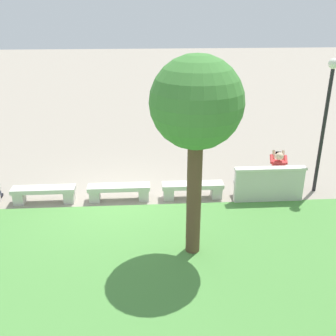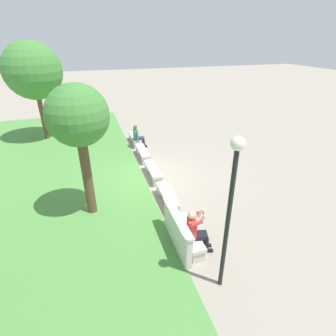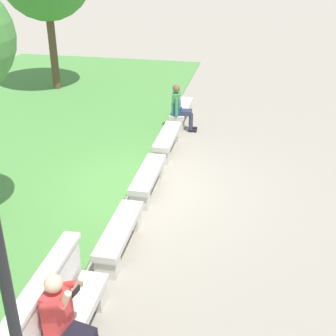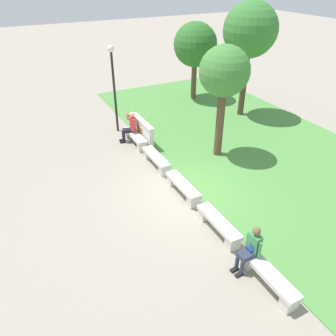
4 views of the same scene
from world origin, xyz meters
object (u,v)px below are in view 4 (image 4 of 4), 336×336
at_px(bench_far, 219,224).
at_px(bench_mid, 183,187).
at_px(bench_end, 269,277).
at_px(tree_far_back, 195,45).
at_px(person_photographer, 130,125).
at_px(lamp_post, 113,77).
at_px(tree_behind_wall, 224,74).
at_px(bench_main, 135,137).
at_px(person_distant, 251,248).
at_px(tree_right_background, 250,31).
at_px(bench_near, 156,159).
at_px(backpack, 252,247).

bearing_deg(bench_far, bench_mid, 180.00).
height_order(bench_end, tree_far_back, tree_far_back).
distance_m(person_photographer, lamp_post, 2.13).
bearing_deg(bench_end, bench_mid, 180.00).
bearing_deg(tree_behind_wall, bench_far, -34.21).
distance_m(bench_main, tree_far_back, 6.77).
bearing_deg(person_distant, tree_right_background, 143.21).
xyz_separation_m(bench_mid, tree_behind_wall, (-1.73, 2.56, 2.96)).
relative_size(bench_far, person_photographer, 1.29).
xyz_separation_m(bench_near, tree_behind_wall, (0.32, 2.56, 2.96)).
xyz_separation_m(bench_near, bench_mid, (2.04, 0.00, 0.00)).
distance_m(bench_end, backpack, 0.76).
distance_m(bench_mid, lamp_post, 6.06).
xyz_separation_m(bench_near, tree_far_back, (-5.71, 5.06, 2.62)).
bearing_deg(person_photographer, lamp_post, -172.72).
height_order(person_distant, tree_far_back, tree_far_back).
bearing_deg(bench_end, lamp_post, -178.64).
bearing_deg(bench_main, backpack, 0.20).
bearing_deg(lamp_post, tree_behind_wall, 35.47).
bearing_deg(lamp_post, bench_far, 1.72).
xyz_separation_m(person_distant, lamp_post, (-9.09, -0.17, 1.80)).
distance_m(bench_main, tree_behind_wall, 4.57).
bearing_deg(person_photographer, bench_end, 0.51).
distance_m(person_distant, backpack, 0.11).
xyz_separation_m(tree_behind_wall, lamp_post, (-3.92, -2.80, -0.78)).
bearing_deg(bench_mid, bench_main, 180.00).
bearing_deg(bench_far, person_photographer, -179.33).
distance_m(backpack, lamp_post, 9.25).
bearing_deg(tree_right_background, bench_far, -41.80).
height_order(bench_far, tree_behind_wall, tree_behind_wall).
bearing_deg(lamp_post, bench_mid, 2.35).
bearing_deg(tree_right_background, person_photographer, -88.20).
height_order(person_photographer, person_distant, person_photographer).
relative_size(tree_right_background, lamp_post, 1.40).
height_order(bench_mid, bench_far, same).
xyz_separation_m(person_photographer, tree_right_background, (-0.19, 6.04, 3.26)).
xyz_separation_m(bench_main, tree_behind_wall, (2.36, 2.56, 2.96)).
xyz_separation_m(bench_mid, person_photographer, (-4.43, -0.08, 0.44)).
distance_m(tree_far_back, lamp_post, 5.71).
height_order(bench_main, bench_near, same).
distance_m(bench_main, bench_far, 6.13).
height_order(bench_near, tree_right_background, tree_right_background).
bearing_deg(tree_behind_wall, lamp_post, -144.53).
height_order(bench_main, person_photographer, person_photographer).
bearing_deg(lamp_post, tree_right_background, 80.56).
bearing_deg(tree_behind_wall, backpack, -26.31).
relative_size(bench_mid, tree_right_background, 0.32).
bearing_deg(person_distant, tree_far_back, 155.41).
relative_size(bench_near, person_distant, 1.36).
xyz_separation_m(bench_mid, lamp_post, (-5.65, -0.23, 2.18)).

